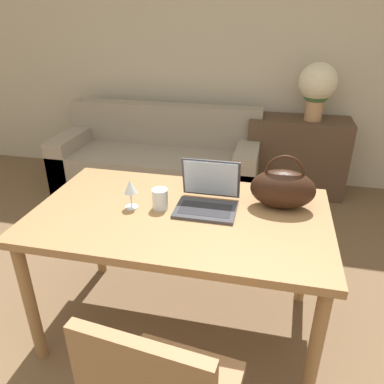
# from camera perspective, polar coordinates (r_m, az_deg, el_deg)

# --- Properties ---
(wall_back) EXTENTS (10.00, 0.06, 2.70)m
(wall_back) POSITION_cam_1_polar(r_m,az_deg,el_deg) (3.91, 7.63, 21.14)
(wall_back) COLOR #BCB29E
(wall_back) RESTS_ON ground_plane
(dining_table) EXTENTS (1.48, 0.87, 0.76)m
(dining_table) POSITION_cam_1_polar(r_m,az_deg,el_deg) (1.92, -1.80, -5.31)
(dining_table) COLOR olive
(dining_table) RESTS_ON ground_plane
(couch) EXTENTS (1.96, 0.80, 0.82)m
(couch) POSITION_cam_1_polar(r_m,az_deg,el_deg) (3.78, -5.08, 4.44)
(couch) COLOR gray
(couch) RESTS_ON ground_plane
(sideboard) EXTENTS (0.94, 0.40, 0.75)m
(sideboard) POSITION_cam_1_polar(r_m,az_deg,el_deg) (3.84, 15.58, 5.33)
(sideboard) COLOR #4C3828
(sideboard) RESTS_ON ground_plane
(laptop) EXTENTS (0.30, 0.27, 0.23)m
(laptop) POSITION_cam_1_polar(r_m,az_deg,el_deg) (1.91, 2.47, -0.43)
(laptop) COLOR #38383D
(laptop) RESTS_ON dining_table
(drinking_glass) EXTENTS (0.08, 0.08, 0.10)m
(drinking_glass) POSITION_cam_1_polar(r_m,az_deg,el_deg) (1.90, -4.89, -1.05)
(drinking_glass) COLOR silver
(drinking_glass) RESTS_ON dining_table
(wine_glass) EXTENTS (0.07, 0.07, 0.15)m
(wine_glass) POSITION_cam_1_polar(r_m,az_deg,el_deg) (1.89, -9.37, 0.56)
(wine_glass) COLOR silver
(wine_glass) RESTS_ON dining_table
(handbag) EXTENTS (0.32, 0.18, 0.28)m
(handbag) POSITION_cam_1_polar(r_m,az_deg,el_deg) (1.93, 13.65, 0.53)
(handbag) COLOR black
(handbag) RESTS_ON dining_table
(flower_vase) EXTENTS (0.34, 0.34, 0.51)m
(flower_vase) POSITION_cam_1_polar(r_m,az_deg,el_deg) (3.64, 18.54, 15.01)
(flower_vase) COLOR tan
(flower_vase) RESTS_ON sideboard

